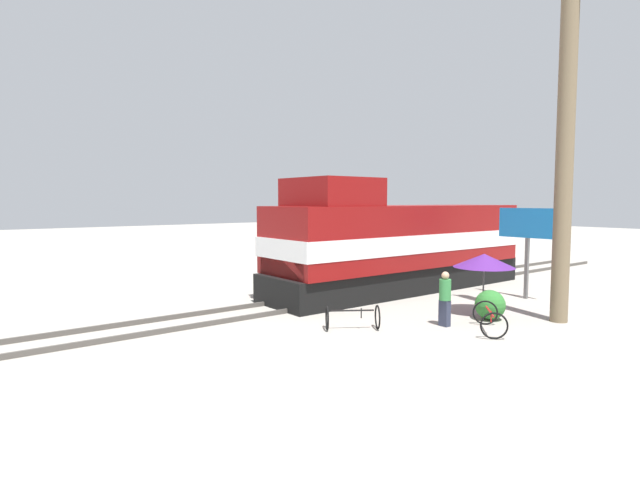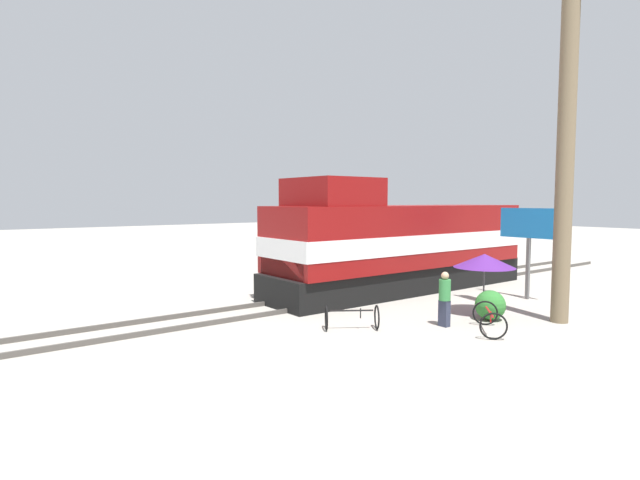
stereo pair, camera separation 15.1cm
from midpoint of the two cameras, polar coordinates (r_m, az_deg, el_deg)
ground_plane at (r=19.40m, az=4.44°, el=-6.40°), size 120.00×120.00×0.00m
rail_near at (r=19.91m, az=3.05°, el=-5.88°), size 0.08×34.32×0.15m
rail_far at (r=18.86m, az=5.91°, el=-6.48°), size 0.08×34.32×0.15m
locomotive at (r=20.43m, az=8.38°, el=-0.50°), size 3.17×12.29×4.48m
utility_pole at (r=16.68m, az=26.02°, el=10.92°), size 1.80×0.51×11.24m
vendor_umbrella at (r=16.90m, az=18.00°, el=-2.25°), size 1.95×1.95×1.96m
billboard_sign at (r=20.04m, az=22.46°, el=1.14°), size 2.34×0.12×3.39m
shrub_cluster at (r=16.32m, az=18.61°, el=-7.04°), size 0.92×0.92×0.92m
person_bystander at (r=15.05m, az=13.81°, el=-6.33°), size 0.34×0.34×1.61m
bicycle at (r=14.87m, az=18.53°, el=-8.51°), size 1.63×1.70×0.73m
bicycle_spare at (r=14.38m, az=3.43°, el=-8.79°), size 1.40×1.63×0.69m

